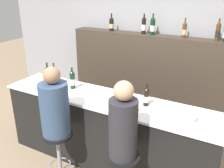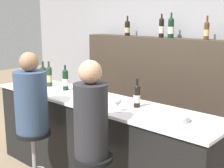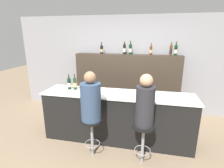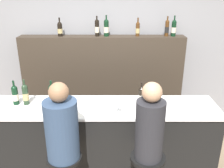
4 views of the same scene
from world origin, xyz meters
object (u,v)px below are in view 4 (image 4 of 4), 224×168
at_px(wine_glass_1, 140,105).
at_px(wine_bottle_backbar_2, 106,28).
at_px(wine_bottle_backbar_3, 138,29).
at_px(wine_bottle_counter_3, 141,95).
at_px(wine_bottle_counter_0, 15,95).
at_px(guest_seated_left, 62,127).
at_px(metal_bowl, 186,106).
at_px(wine_bottle_backbar_5, 174,28).
at_px(bar_stool_right, 147,168).
at_px(wine_bottle_counter_1, 26,94).
at_px(wine_bottle_backbar_1, 97,28).
at_px(wine_glass_0, 119,106).
at_px(wine_bottle_backbar_0, 60,29).
at_px(wine_bottle_counter_2, 52,94).
at_px(bar_stool_left, 65,168).
at_px(guest_seated_right, 150,126).
at_px(wine_bottle_backbar_4, 167,28).

bearing_deg(wine_glass_1, wine_bottle_backbar_2, 104.61).
bearing_deg(wine_bottle_backbar_3, wine_bottle_counter_3, -92.70).
relative_size(wine_bottle_counter_0, guest_seated_left, 0.37).
bearing_deg(metal_bowl, wine_bottle_backbar_5, 85.12).
xyz_separation_m(wine_bottle_backbar_2, bar_stool_right, (0.47, -1.99, -1.19)).
xyz_separation_m(wine_bottle_counter_1, wine_bottle_backbar_5, (2.09, 1.33, 0.60)).
distance_m(wine_bottle_backbar_3, metal_bowl, 1.66).
height_order(wine_bottle_backbar_5, guest_seated_left, wine_bottle_backbar_5).
relative_size(wine_bottle_counter_0, wine_bottle_backbar_5, 0.94).
xyz_separation_m(wine_bottle_backbar_1, guest_seated_left, (-0.26, -1.99, -0.68)).
relative_size(wine_bottle_counter_3, wine_bottle_backbar_5, 0.87).
distance_m(wine_bottle_counter_3, wine_glass_0, 0.38).
distance_m(wine_bottle_counter_1, wine_bottle_backbar_1, 1.68).
xyz_separation_m(wine_bottle_backbar_3, guest_seated_left, (-0.93, -1.99, -0.66)).
height_order(wine_bottle_backbar_3, wine_glass_1, wine_bottle_backbar_3).
xyz_separation_m(wine_bottle_counter_1, wine_bottle_backbar_0, (0.21, 1.33, 0.58)).
relative_size(wine_bottle_counter_1, wine_bottle_backbar_0, 1.09).
bearing_deg(wine_bottle_backbar_2, wine_bottle_counter_2, -116.10).
height_order(bar_stool_left, guest_seated_right, guest_seated_right).
xyz_separation_m(wine_bottle_counter_1, wine_glass_0, (1.15, -0.24, -0.04)).
height_order(wine_bottle_backbar_0, bar_stool_left, wine_bottle_backbar_0).
xyz_separation_m(wine_bottle_counter_1, guest_seated_left, (0.57, -0.66, -0.07)).
bearing_deg(wine_bottle_backbar_1, wine_bottle_backbar_2, -0.00).
bearing_deg(wine_bottle_backbar_5, wine_bottle_counter_2, -142.94).
height_order(wine_bottle_counter_1, wine_bottle_backbar_1, wine_bottle_backbar_1).
xyz_separation_m(wine_bottle_counter_1, wine_bottle_counter_3, (1.43, 0.00, -0.02)).
xyz_separation_m(bar_stool_left, guest_seated_left, (0.00, 0.00, 0.52)).
height_order(wine_bottle_backbar_0, guest_seated_right, wine_bottle_backbar_0).
bearing_deg(guest_seated_left, wine_bottle_backbar_4, 54.65).
bearing_deg(wine_bottle_backbar_4, bar_stool_left, -125.35).
height_order(wine_bottle_backbar_0, wine_glass_1, wine_bottle_backbar_0).
height_order(wine_bottle_counter_0, guest_seated_left, guest_seated_left).
relative_size(metal_bowl, guest_seated_right, 0.22).
height_order(wine_bottle_counter_3, wine_bottle_backbar_4, wine_bottle_backbar_4).
relative_size(wine_bottle_backbar_0, bar_stool_right, 0.43).
distance_m(wine_bottle_counter_0, bar_stool_right, 1.81).
bearing_deg(guest_seated_left, wine_bottle_counter_0, 136.63).
distance_m(wine_bottle_backbar_3, guest_seated_right, 2.09).
bearing_deg(wine_bottle_counter_3, wine_glass_0, -139.71).
bearing_deg(wine_glass_0, wine_bottle_counter_3, 40.29).
bearing_deg(bar_stool_right, wine_bottle_counter_0, 157.43).
height_order(wine_bottle_backbar_4, wine_glass_1, wine_bottle_backbar_4).
distance_m(wine_bottle_backbar_2, metal_bowl, 1.88).
height_order(wine_bottle_backbar_2, wine_bottle_backbar_5, wine_bottle_backbar_2).
distance_m(wine_bottle_counter_2, wine_bottle_backbar_2, 1.60).
xyz_separation_m(wine_bottle_counter_0, wine_bottle_backbar_0, (0.34, 1.33, 0.59)).
relative_size(wine_bottle_counter_2, guest_seated_left, 0.37).
bearing_deg(wine_bottle_counter_1, wine_bottle_backbar_2, 53.68).
xyz_separation_m(wine_bottle_backbar_4, guest_seated_right, (-0.53, -1.99, -0.66)).
height_order(wine_bottle_counter_1, wine_bottle_backbar_2, wine_bottle_backbar_2).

